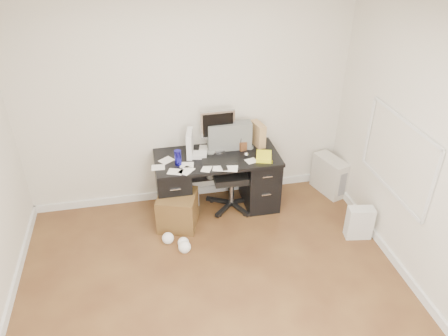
{
  "coord_description": "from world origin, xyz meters",
  "views": [
    {
      "loc": [
        -0.53,
        -2.83,
        3.39
      ],
      "look_at": [
        0.29,
        1.2,
        0.86
      ],
      "focal_mm": 35.0,
      "sensor_mm": 36.0,
      "label": 1
    }
  ],
  "objects_px": {
    "lcd_monitor": "(218,130)",
    "office_chair": "(232,169)",
    "desk": "(217,181)",
    "keyboard": "(220,162)",
    "pc_tower": "(330,175)",
    "wicker_basket": "(178,210)"
  },
  "relations": [
    {
      "from": "keyboard",
      "to": "pc_tower",
      "type": "xyz_separation_m",
      "value": [
        1.53,
        0.2,
        -0.51
      ]
    },
    {
      "from": "lcd_monitor",
      "to": "wicker_basket",
      "type": "relative_size",
      "value": 1.21
    },
    {
      "from": "lcd_monitor",
      "to": "pc_tower",
      "type": "height_order",
      "value": "lcd_monitor"
    },
    {
      "from": "office_chair",
      "to": "wicker_basket",
      "type": "distance_m",
      "value": 0.83
    },
    {
      "from": "keyboard",
      "to": "office_chair",
      "type": "xyz_separation_m",
      "value": [
        0.18,
        0.14,
        -0.21
      ]
    },
    {
      "from": "office_chair",
      "to": "pc_tower",
      "type": "distance_m",
      "value": 1.39
    },
    {
      "from": "lcd_monitor",
      "to": "pc_tower",
      "type": "distance_m",
      "value": 1.68
    },
    {
      "from": "desk",
      "to": "lcd_monitor",
      "type": "bearing_deg",
      "value": 75.6
    },
    {
      "from": "desk",
      "to": "pc_tower",
      "type": "height_order",
      "value": "desk"
    },
    {
      "from": "lcd_monitor",
      "to": "wicker_basket",
      "type": "bearing_deg",
      "value": -144.92
    },
    {
      "from": "desk",
      "to": "pc_tower",
      "type": "relative_size",
      "value": 2.99
    },
    {
      "from": "pc_tower",
      "to": "wicker_basket",
      "type": "distance_m",
      "value": 2.1
    },
    {
      "from": "desk",
      "to": "pc_tower",
      "type": "bearing_deg",
      "value": 1.77
    },
    {
      "from": "desk",
      "to": "lcd_monitor",
      "type": "distance_m",
      "value": 0.64
    },
    {
      "from": "desk",
      "to": "wicker_basket",
      "type": "bearing_deg",
      "value": -153.46
    },
    {
      "from": "keyboard",
      "to": "pc_tower",
      "type": "height_order",
      "value": "keyboard"
    },
    {
      "from": "desk",
      "to": "keyboard",
      "type": "height_order",
      "value": "keyboard"
    },
    {
      "from": "pc_tower",
      "to": "keyboard",
      "type": "bearing_deg",
      "value": 169.73
    },
    {
      "from": "office_chair",
      "to": "wicker_basket",
      "type": "xyz_separation_m",
      "value": [
        -0.72,
        -0.26,
        -0.33
      ]
    },
    {
      "from": "office_chair",
      "to": "pc_tower",
      "type": "bearing_deg",
      "value": 4.27
    },
    {
      "from": "desk",
      "to": "keyboard",
      "type": "bearing_deg",
      "value": -87.63
    },
    {
      "from": "lcd_monitor",
      "to": "office_chair",
      "type": "relative_size",
      "value": 0.48
    }
  ]
}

